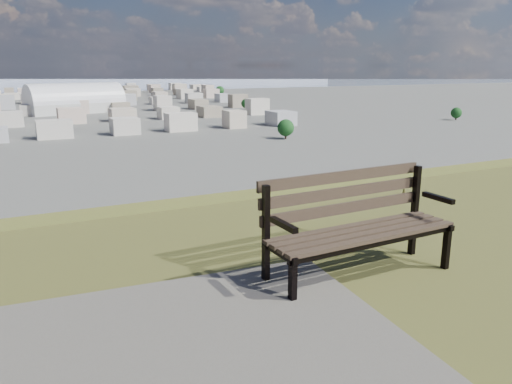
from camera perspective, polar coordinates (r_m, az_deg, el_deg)
park_bench at (r=4.28m, az=11.33°, el=-3.10°), size 1.70×0.60×0.88m
arena at (r=310.85m, az=-19.94°, el=9.47°), size 56.46×34.19×22.24m
city_blocks at (r=396.97m, az=-26.29°, el=9.47°), size 395.00×361.00×7.00m
bay_water at (r=902.24m, az=-26.67°, el=11.10°), size 2400.00×700.00×0.12m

